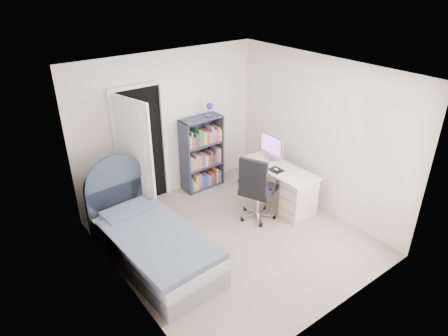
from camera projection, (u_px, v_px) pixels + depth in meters
room_shell at (235, 164)px, 5.44m from camera, size 3.50×3.70×2.60m
door at (137, 154)px, 6.22m from camera, size 0.92×0.81×2.06m
bed at (152, 243)px, 5.45m from camera, size 1.09×2.12×1.27m
nightstand at (111, 196)px, 6.28m from camera, size 0.44×0.44×0.64m
floor_lamp at (131, 176)px, 6.48m from camera, size 0.22×0.22×1.51m
bookcase at (202, 156)px, 7.14m from camera, size 0.75×0.32×1.59m
desk at (277, 183)px, 6.76m from camera, size 0.56×1.39×1.14m
office_chair at (256, 186)px, 6.17m from camera, size 0.66×0.66×1.12m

